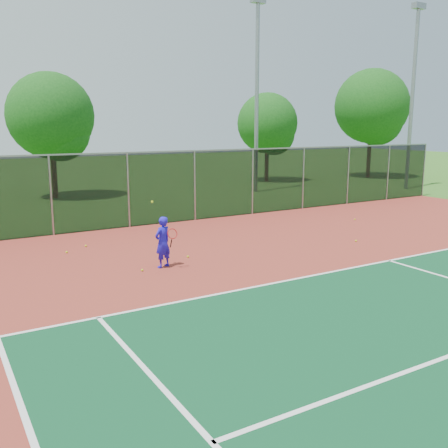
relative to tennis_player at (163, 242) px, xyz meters
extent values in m
plane|color=#2D621C|center=(4.21, -5.89, -0.77)|extent=(120.00, 120.00, 0.00)
cube|color=#9A3427|center=(4.21, -3.89, -0.76)|extent=(30.00, 20.00, 0.02)
cube|color=white|center=(6.21, -2.89, -0.74)|extent=(22.00, 0.10, 0.00)
cube|color=black|center=(4.21, 6.11, 0.75)|extent=(30.00, 0.04, 3.00)
cube|color=gray|center=(4.21, 6.11, 2.25)|extent=(30.00, 0.06, 0.06)
imported|color=#2016CF|center=(0.00, 0.00, 0.00)|extent=(0.64, 0.53, 1.50)
cylinder|color=black|center=(0.15, -0.25, 0.00)|extent=(0.03, 0.15, 0.27)
torus|color=#A51414|center=(0.15, -0.35, 0.30)|extent=(0.30, 0.13, 0.29)
sphere|color=#C2D719|center=(-0.25, 0.10, 1.18)|extent=(0.07, 0.07, 0.07)
sphere|color=#C2D719|center=(-1.26, 3.62, -0.72)|extent=(0.07, 0.07, 0.07)
sphere|color=#C2D719|center=(7.20, -0.52, -0.72)|extent=(0.07, 0.07, 0.07)
sphere|color=#C2D719|center=(10.18, 2.50, -0.72)|extent=(0.07, 0.07, 0.07)
sphere|color=#C2D719|center=(1.09, 0.58, -0.72)|extent=(0.07, 0.07, 0.07)
sphere|color=#C2D719|center=(-2.03, 3.09, -0.72)|extent=(0.07, 0.07, 0.07)
sphere|color=#C2D719|center=(-0.69, -0.09, -0.72)|extent=(0.07, 0.07, 0.07)
cylinder|color=gray|center=(11.90, 12.72, 4.77)|extent=(0.24, 0.24, 11.08)
cube|color=gray|center=(11.90, 12.72, 10.48)|extent=(0.90, 0.40, 0.35)
cylinder|color=gray|center=(21.21, 8.93, 4.77)|extent=(0.24, 0.24, 11.08)
cube|color=gray|center=(21.21, 8.93, 10.48)|extent=(0.90, 0.40, 0.35)
cylinder|color=#3C2715|center=(0.51, 16.31, 0.57)|extent=(0.30, 0.30, 2.68)
sphere|color=#134813|center=(0.51, 16.31, 3.84)|extent=(4.77, 4.77, 4.77)
sphere|color=#134813|center=(0.91, 16.01, 2.95)|extent=(3.28, 3.28, 3.28)
cylinder|color=#3C2715|center=(15.96, 17.29, 0.46)|extent=(0.30, 0.30, 2.46)
sphere|color=#134813|center=(15.96, 17.29, 3.47)|extent=(4.38, 4.38, 4.38)
sphere|color=#134813|center=(16.36, 16.99, 2.65)|extent=(3.01, 3.01, 3.01)
cylinder|color=#3C2715|center=(24.60, 15.47, 0.84)|extent=(0.30, 0.30, 3.22)
sphere|color=#134813|center=(24.60, 15.47, 4.78)|extent=(5.73, 5.73, 5.73)
sphere|color=#134813|center=(25.00, 15.17, 3.70)|extent=(3.94, 3.94, 3.94)
camera|label=1|loc=(-5.62, -12.96, 3.31)|focal=40.00mm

